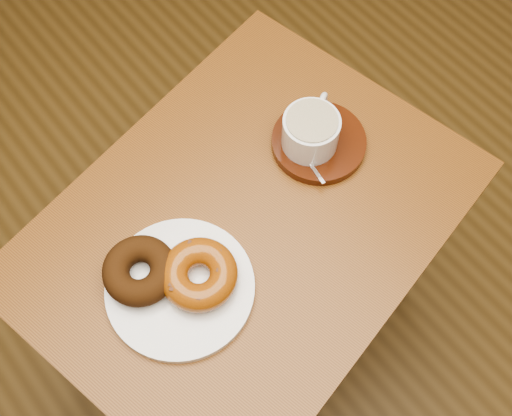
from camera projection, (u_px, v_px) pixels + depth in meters
ground at (230, 376)px, 1.64m from camera, size 6.00×6.00×0.00m
cafe_table at (247, 246)px, 1.17m from camera, size 0.84×0.69×0.69m
donut_plate at (180, 288)px, 1.01m from camera, size 0.25×0.25×0.01m
donut_cinnamon at (140, 271)px, 0.99m from camera, size 0.13×0.13×0.04m
donut_caramel at (199, 274)px, 0.98m from camera, size 0.17×0.17×0.04m
saucer at (319, 142)px, 1.12m from camera, size 0.21×0.21×0.02m
coffee_cup at (311, 130)px, 1.08m from camera, size 0.12×0.10×0.07m
teaspoon at (300, 149)px, 1.10m from camera, size 0.03×0.10×0.01m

